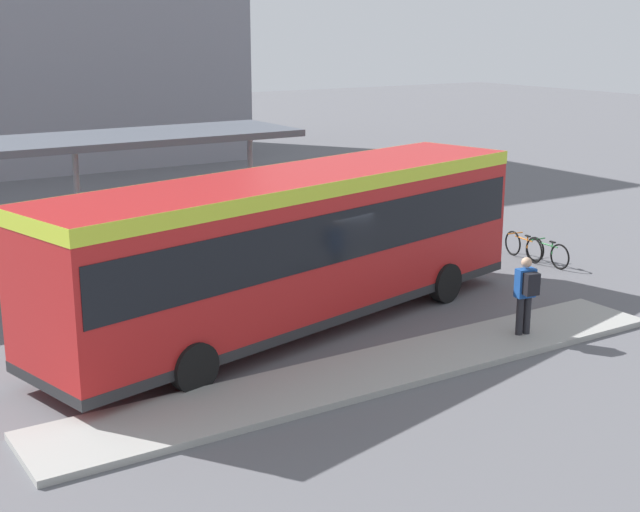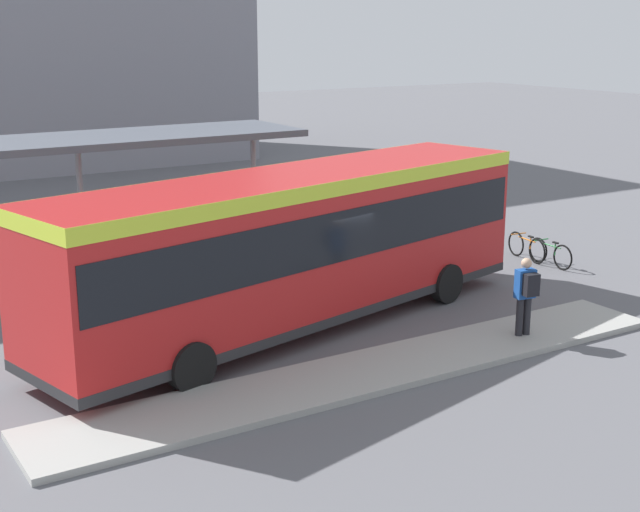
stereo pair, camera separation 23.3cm
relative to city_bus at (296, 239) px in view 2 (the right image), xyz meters
name	(u,v)px [view 2 (the right image)]	position (x,y,z in m)	size (l,w,h in m)	color
ground_plane	(296,327)	(-0.01, 0.00, -1.90)	(120.00, 120.00, 0.00)	#5B5B60
curb_island	(375,370)	(-0.09, -2.98, -1.84)	(12.81, 1.80, 0.12)	#9E9E99
city_bus	(296,239)	(0.00, 0.00, 0.00)	(11.94, 5.07, 3.26)	red
pedestrian_waiting	(526,292)	(3.44, -3.14, -0.87)	(0.42, 0.46, 1.60)	#232328
bicycle_green	(550,253)	(8.16, 0.72, -1.56)	(0.48, 1.59, 0.69)	black
bicycle_orange	(526,247)	(8.09, 1.53, -1.55)	(0.48, 1.61, 0.70)	black
station_shelter	(77,144)	(-2.30, 7.05, 1.35)	(11.81, 3.14, 3.40)	#4C515B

